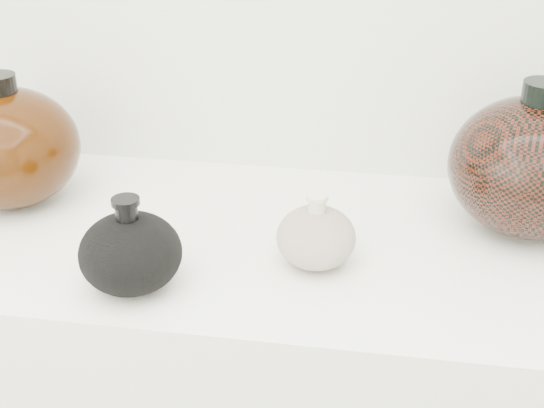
% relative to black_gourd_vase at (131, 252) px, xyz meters
% --- Properties ---
extents(black_gourd_vase, '(0.16, 0.16, 0.13)m').
position_rel_black_gourd_vase_xyz_m(black_gourd_vase, '(0.00, 0.00, 0.00)').
color(black_gourd_vase, black).
rests_on(black_gourd_vase, display_counter).
extents(cream_gourd_vase, '(0.14, 0.14, 0.11)m').
position_rel_black_gourd_vase_xyz_m(cream_gourd_vase, '(0.23, 0.10, -0.01)').
color(cream_gourd_vase, beige).
rests_on(cream_gourd_vase, display_counter).
extents(left_round_pot, '(0.25, 0.25, 0.21)m').
position_rel_black_gourd_vase_xyz_m(left_round_pot, '(-0.27, 0.21, 0.04)').
color(left_round_pot, black).
rests_on(left_round_pot, display_counter).
extents(right_round_pot, '(0.29, 0.29, 0.23)m').
position_rel_black_gourd_vase_xyz_m(right_round_pot, '(0.53, 0.25, 0.05)').
color(right_round_pot, black).
rests_on(right_round_pot, display_counter).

